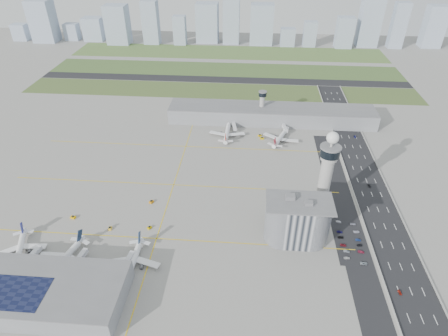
# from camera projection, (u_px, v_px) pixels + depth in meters

# --- Properties ---
(ground) EXTENTS (1000.00, 1000.00, 0.00)m
(ground) POSITION_uv_depth(u_px,v_px,m) (220.00, 212.00, 271.17)
(ground) COLOR #99978F
(grass_strip_0) EXTENTS (480.00, 50.00, 0.08)m
(grass_strip_0) POSITION_uv_depth(u_px,v_px,m) (220.00, 91.00, 458.06)
(grass_strip_0) COLOR #3F5528
(grass_strip_0) RESTS_ON ground
(grass_strip_1) EXTENTS (480.00, 60.00, 0.08)m
(grass_strip_1) POSITION_uv_depth(u_px,v_px,m) (225.00, 70.00, 519.93)
(grass_strip_1) COLOR #415C2B
(grass_strip_1) RESTS_ON ground
(grass_strip_2) EXTENTS (480.00, 70.00, 0.08)m
(grass_strip_2) POSITION_uv_depth(u_px,v_px,m) (229.00, 52.00, 585.93)
(grass_strip_2) COLOR #536F34
(grass_strip_2) RESTS_ON ground
(runway) EXTENTS (480.00, 22.00, 0.10)m
(runway) POSITION_uv_depth(u_px,v_px,m) (222.00, 80.00, 488.57)
(runway) COLOR black
(runway) RESTS_ON ground
(highway) EXTENTS (28.00, 500.00, 0.10)m
(highway) POSITION_uv_depth(u_px,v_px,m) (382.00, 220.00, 263.67)
(highway) COLOR black
(highway) RESTS_ON ground
(barrier_left) EXTENTS (0.60, 500.00, 1.20)m
(barrier_left) POSITION_uv_depth(u_px,v_px,m) (362.00, 219.00, 264.27)
(barrier_left) COLOR #9E9E99
(barrier_left) RESTS_ON ground
(barrier_right) EXTENTS (0.60, 500.00, 1.20)m
(barrier_right) POSITION_uv_depth(u_px,v_px,m) (403.00, 221.00, 262.45)
(barrier_right) COLOR #9E9E99
(barrier_right) RESTS_ON ground
(landside_road) EXTENTS (18.00, 260.00, 0.08)m
(landside_road) POSITION_uv_depth(u_px,v_px,m) (349.00, 228.00, 257.05)
(landside_road) COLOR black
(landside_road) RESTS_ON ground
(parking_lot) EXTENTS (20.00, 44.00, 0.10)m
(parking_lot) POSITION_uv_depth(u_px,v_px,m) (350.00, 241.00, 247.27)
(parking_lot) COLOR black
(parking_lot) RESTS_ON ground
(taxiway_line_h_0) EXTENTS (260.00, 0.60, 0.01)m
(taxiway_line_h_0) POSITION_uv_depth(u_px,v_px,m) (157.00, 239.00, 249.03)
(taxiway_line_h_0) COLOR yellow
(taxiway_line_h_0) RESTS_ON ground
(taxiway_line_h_1) EXTENTS (260.00, 0.60, 0.01)m
(taxiway_line_h_1) POSITION_uv_depth(u_px,v_px,m) (174.00, 185.00, 298.52)
(taxiway_line_h_1) COLOR yellow
(taxiway_line_h_1) RESTS_ON ground
(taxiway_line_h_2) EXTENTS (260.00, 0.60, 0.01)m
(taxiway_line_h_2) POSITION_uv_depth(u_px,v_px,m) (186.00, 146.00, 348.02)
(taxiway_line_h_2) COLOR yellow
(taxiway_line_h_2) RESTS_ON ground
(taxiway_line_v) EXTENTS (0.60, 260.00, 0.01)m
(taxiway_line_v) POSITION_uv_depth(u_px,v_px,m) (174.00, 185.00, 298.52)
(taxiway_line_v) COLOR yellow
(taxiway_line_v) RESTS_ON ground
(control_tower) EXTENTS (14.00, 14.00, 64.50)m
(control_tower) POSITION_uv_depth(u_px,v_px,m) (327.00, 171.00, 253.42)
(control_tower) COLOR #ADAAA5
(control_tower) RESTS_ON ground
(secondary_tower) EXTENTS (8.60, 8.60, 31.90)m
(secondary_tower) POSITION_uv_depth(u_px,v_px,m) (262.00, 103.00, 382.41)
(secondary_tower) COLOR #ADAAA5
(secondary_tower) RESTS_ON ground
(admin_building) EXTENTS (42.00, 24.00, 33.50)m
(admin_building) POSITION_uv_depth(u_px,v_px,m) (297.00, 221.00, 241.05)
(admin_building) COLOR #B2B2B7
(admin_building) RESTS_ON ground
(terminal_pier) EXTENTS (210.00, 32.00, 15.80)m
(terminal_pier) POSITION_uv_depth(u_px,v_px,m) (271.00, 114.00, 386.23)
(terminal_pier) COLOR gray
(terminal_pier) RESTS_ON ground
(near_terminal) EXTENTS (84.00, 42.00, 13.00)m
(near_terminal) POSITION_uv_depth(u_px,v_px,m) (48.00, 293.00, 205.63)
(near_terminal) COLOR gray
(near_terminal) RESTS_ON ground
(airplane_near_a) EXTENTS (43.38, 46.76, 10.63)m
(airplane_near_a) POSITION_uv_depth(u_px,v_px,m) (19.00, 247.00, 235.19)
(airplane_near_a) COLOR white
(airplane_near_a) RESTS_ON ground
(airplane_near_b) EXTENTS (43.89, 48.17, 11.35)m
(airplane_near_b) POSITION_uv_depth(u_px,v_px,m) (62.00, 257.00, 227.93)
(airplane_near_b) COLOR white
(airplane_near_b) RESTS_ON ground
(airplane_near_c) EXTENTS (33.89, 39.86, 11.15)m
(airplane_near_c) POSITION_uv_depth(u_px,v_px,m) (132.00, 260.00, 226.14)
(airplane_near_c) COLOR white
(airplane_near_c) RESTS_ON ground
(airplane_far_a) EXTENTS (35.62, 41.71, 11.54)m
(airplane_far_a) POSITION_uv_depth(u_px,v_px,m) (227.00, 130.00, 362.36)
(airplane_far_a) COLOR white
(airplane_far_a) RESTS_ON ground
(airplane_far_b) EXTENTS (47.84, 51.38, 11.61)m
(airplane_far_b) POSITION_uv_depth(u_px,v_px,m) (281.00, 135.00, 354.85)
(airplane_far_b) COLOR white
(airplane_far_b) RESTS_ON ground
(jet_bridge_near_0) EXTENTS (5.39, 14.31, 5.70)m
(jet_bridge_near_0) POSITION_uv_depth(u_px,v_px,m) (26.00, 265.00, 226.60)
(jet_bridge_near_0) COLOR silver
(jet_bridge_near_0) RESTS_ON ground
(jet_bridge_near_1) EXTENTS (5.39, 14.31, 5.70)m
(jet_bridge_near_1) POSITION_uv_depth(u_px,v_px,m) (74.00, 268.00, 224.65)
(jet_bridge_near_1) COLOR silver
(jet_bridge_near_1) RESTS_ON ground
(jet_bridge_near_2) EXTENTS (5.39, 14.31, 5.70)m
(jet_bridge_near_2) POSITION_uv_depth(u_px,v_px,m) (123.00, 271.00, 222.70)
(jet_bridge_near_2) COLOR silver
(jet_bridge_near_2) RESTS_ON ground
(jet_bridge_far_0) EXTENTS (5.39, 14.31, 5.70)m
(jet_bridge_far_0) POSITION_uv_depth(u_px,v_px,m) (233.00, 124.00, 378.33)
(jet_bridge_far_0) COLOR silver
(jet_bridge_far_0) RESTS_ON ground
(jet_bridge_far_1) EXTENTS (5.39, 14.31, 5.70)m
(jet_bridge_far_1) POSITION_uv_depth(u_px,v_px,m) (283.00, 126.00, 375.08)
(jet_bridge_far_1) COLOR silver
(jet_bridge_far_1) RESTS_ON ground
(tug_0) EXTENTS (3.72, 2.94, 1.92)m
(tug_0) POSITION_uv_depth(u_px,v_px,m) (73.00, 217.00, 265.26)
(tug_0) COLOR #FAB100
(tug_0) RESTS_ON ground
(tug_1) EXTENTS (2.29, 3.19, 1.79)m
(tug_1) POSITION_uv_depth(u_px,v_px,m) (110.00, 228.00, 255.96)
(tug_1) COLOR yellow
(tug_1) RESTS_ON ground
(tug_2) EXTENTS (3.21, 3.52, 1.69)m
(tug_2) POSITION_uv_depth(u_px,v_px,m) (149.00, 227.00, 256.65)
(tug_2) COLOR #D6AF00
(tug_2) RESTS_ON ground
(tug_3) EXTENTS (3.41, 3.90, 1.89)m
(tug_3) POSITION_uv_depth(u_px,v_px,m) (151.00, 202.00, 279.60)
(tug_3) COLOR orange
(tug_3) RESTS_ON ground
(tug_4) EXTENTS (3.95, 3.67, 1.89)m
(tug_4) POSITION_uv_depth(u_px,v_px,m) (260.00, 135.00, 363.57)
(tug_4) COLOR #E4B005
(tug_4) RESTS_ON ground
(tug_5) EXTENTS (3.77, 2.94, 1.97)m
(tug_5) POSITION_uv_depth(u_px,v_px,m) (262.00, 138.00, 358.93)
(tug_5) COLOR #E6BA02
(tug_5) RESTS_ON ground
(car_lot_0) EXTENTS (3.88, 1.73, 1.30)m
(car_lot_0) POSITION_uv_depth(u_px,v_px,m) (347.00, 258.00, 234.20)
(car_lot_0) COLOR silver
(car_lot_0) RESTS_ON ground
(car_lot_1) EXTENTS (4.07, 1.98, 1.28)m
(car_lot_1) POSITION_uv_depth(u_px,v_px,m) (347.00, 251.00, 238.76)
(car_lot_1) COLOR slate
(car_lot_1) RESTS_ON ground
(car_lot_2) EXTENTS (4.09, 2.27, 1.08)m
(car_lot_2) POSITION_uv_depth(u_px,v_px,m) (343.00, 245.00, 243.31)
(car_lot_2) COLOR maroon
(car_lot_2) RESTS_ON ground
(car_lot_3) EXTENTS (4.00, 1.86, 1.13)m
(car_lot_3) POSITION_uv_depth(u_px,v_px,m) (341.00, 237.00, 249.22)
(car_lot_3) COLOR black
(car_lot_3) RESTS_ON ground
(car_lot_4) EXTENTS (3.99, 2.03, 1.30)m
(car_lot_4) POSITION_uv_depth(u_px,v_px,m) (340.00, 232.00, 253.48)
(car_lot_4) COLOR navy
(car_lot_4) RESTS_ON ground
(car_lot_5) EXTENTS (3.71, 1.80, 1.17)m
(car_lot_5) POSITION_uv_depth(u_px,v_px,m) (338.00, 222.00, 261.78)
(car_lot_5) COLOR silver
(car_lot_5) RESTS_ON ground
(car_lot_6) EXTENTS (4.52, 2.20, 1.24)m
(car_lot_6) POSITION_uv_depth(u_px,v_px,m) (364.00, 263.00, 230.46)
(car_lot_6) COLOR #929DA5
(car_lot_6) RESTS_ON ground
(car_lot_7) EXTENTS (4.30, 2.30, 1.19)m
(car_lot_7) POSITION_uv_depth(u_px,v_px,m) (361.00, 252.00, 238.48)
(car_lot_7) COLOR #9A2240
(car_lot_7) RESTS_ON ground
(car_lot_8) EXTENTS (3.70, 1.72, 1.23)m
(car_lot_8) POSITION_uv_depth(u_px,v_px,m) (360.00, 245.00, 243.27)
(car_lot_8) COLOR black
(car_lot_8) RESTS_ON ground
(car_lot_9) EXTENTS (3.61, 1.38, 1.18)m
(car_lot_9) POSITION_uv_depth(u_px,v_px,m) (358.00, 240.00, 247.14)
(car_lot_9) COLOR navy
(car_lot_9) RESTS_ON ground
(car_lot_10) EXTENTS (4.37, 2.56, 1.14)m
(car_lot_10) POSITION_uv_depth(u_px,v_px,m) (357.00, 232.00, 253.51)
(car_lot_10) COLOR silver
(car_lot_10) RESTS_ON ground
(car_lot_11) EXTENTS (4.00, 1.86, 1.13)m
(car_lot_11) POSITION_uv_depth(u_px,v_px,m) (353.00, 224.00, 259.92)
(car_lot_11) COLOR #999AAC
(car_lot_11) RESTS_ON ground
(car_hw_0) EXTENTS (1.98, 3.68, 1.19)m
(car_hw_0) POSITION_uv_depth(u_px,v_px,m) (400.00, 292.00, 212.83)
(car_hw_0) COLOR maroon
(car_hw_0) RESTS_ON ground
(car_hw_1) EXTENTS (1.62, 4.02, 1.30)m
(car_hw_1) POSITION_uv_depth(u_px,v_px,m) (369.00, 186.00, 296.64)
(car_hw_1) COLOR black
(car_hw_1) RESTS_ON ground
(car_hw_2) EXTENTS (1.98, 4.12, 1.13)m
(car_hw_2) POSITION_uv_depth(u_px,v_px,m) (355.00, 137.00, 362.31)
(car_hw_2) COLOR navy
(car_hw_2) RESTS_ON ground
(car_hw_4) EXTENTS (1.47, 3.50, 1.18)m
(car_hw_4) POSITION_uv_depth(u_px,v_px,m) (332.00, 111.00, 410.42)
(car_hw_4) COLOR gray
(car_hw_4) RESTS_ON ground
(skyline_bldg_0) EXTENTS (24.05, 19.24, 26.50)m
(skyline_bldg_0) POSITION_uv_depth(u_px,v_px,m) (21.00, 32.00, 636.18)
(skyline_bldg_0) COLOR #9EADC1
(skyline_bldg_0) RESTS_ON ground
(skyline_bldg_1) EXTENTS (37.63, 30.10, 65.60)m
(skyline_bldg_1) POSITION_uv_depth(u_px,v_px,m) (43.00, 21.00, 618.80)
(skyline_bldg_1) COLOR #9EADC1
(skyline_bldg_1) RESTS_ON ground
(skyline_bldg_2) EXTENTS (22.81, 18.25, 26.79)m
(skyline_bldg_2) POSITION_uv_depth(u_px,v_px,m) (72.00, 32.00, 637.45)
(skyline_bldg_2) COLOR #9EADC1
(skyline_bldg_2) RESTS_ON ground
(skyline_bldg_3) EXTENTS (32.30, 25.84, 36.93)m
(skyline_bldg_3) POSITION_uv_depth(u_px,v_px,m) (94.00, 29.00, 633.07)
(skyline_bldg_3) COLOR #9EADC1
(skyline_bldg_3) RESTS_ON ground
(skyline_bldg_4) EXTENTS (35.81, 28.65, 60.36)m
(skyline_bldg_4) POSITION_uv_depth(u_px,v_px,m) (118.00, 25.00, 610.04)
(skyline_bldg_4) COLOR #9EADC1
(skyline_bldg_4) RESTS_ON ground
(skyline_bldg_5) EXTENTS (25.49, 20.39, 66.89)m
(skyline_bldg_5) POSITION_uv_depth(u_px,v_px,m) (151.00, 22.00, 608.35)
(skyline_bldg_5) COLOR #9EADC1
(skyline_bldg_5) RESTS_ON ground
(skyline_bldg_6) EXTENTS (20.04, 16.03, 45.20)m
(skyline_bldg_6) POSITION_uv_depth(u_px,v_px,m) (180.00, 30.00, 609.91)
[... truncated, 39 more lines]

